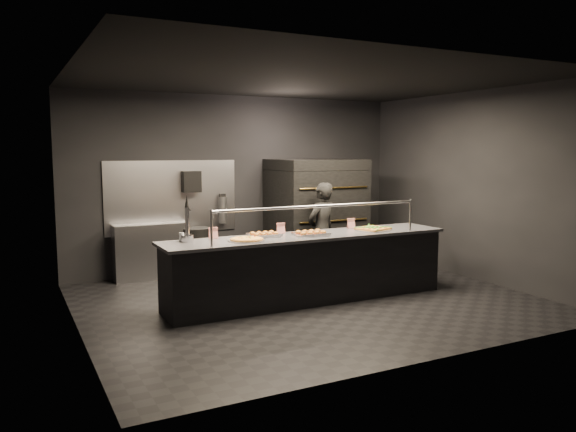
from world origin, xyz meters
The scene contains 15 objects.
room centered at (-0.02, 0.05, 1.50)m, with size 6.04×6.00×3.00m.
service_counter centered at (0.00, 0.00, 0.46)m, with size 4.10×0.78×1.37m.
pizza_oven centered at (1.20, 1.90, 0.97)m, with size 1.50×1.23×1.91m.
prep_shelf centered at (-1.60, 2.32, 0.45)m, with size 1.20×0.35×0.90m, color #99999E.
towel_dispenser centered at (-0.90, 2.39, 1.55)m, with size 0.30×0.20×0.35m, color black.
fire_extinguisher centered at (-0.35, 2.40, 1.06)m, with size 0.14×0.14×0.51m.
beer_tap centered at (-1.65, 0.17, 1.09)m, with size 0.15×0.22×0.59m.
round_pizza centered at (-0.95, -0.07, 0.94)m, with size 0.49×0.49×0.03m.
slider_tray_a centered at (-0.60, 0.15, 0.94)m, with size 0.48×0.41×0.07m.
slider_tray_b centered at (0.00, -0.06, 0.95)m, with size 0.52×0.44×0.07m.
square_pizza centered at (1.05, -0.03, 0.94)m, with size 0.53×0.53×0.05m.
condiment_jar centered at (-1.67, 0.27, 0.97)m, with size 0.16×0.06×0.11m.
tent_cards centered at (-0.23, 0.28, 1.00)m, with size 2.27×0.04×0.15m.
trash_bin centered at (-0.90, 2.22, 0.40)m, with size 0.48×0.48×0.80m, color black.
worker centered at (0.82, 1.04, 0.78)m, with size 0.57×0.37×1.56m, color black.
Camera 1 is at (-3.70, -6.61, 2.07)m, focal length 35.00 mm.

